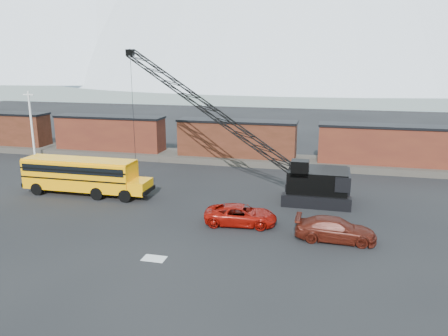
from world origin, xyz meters
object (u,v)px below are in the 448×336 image
object	(u,v)px
red_pickup	(241,215)
crawler_crane	(215,114)
school_bus	(84,175)
maroon_suv	(335,229)

from	to	relation	value
red_pickup	crawler_crane	xyz separation A→B (m)	(-3.96, 7.95, 6.23)
school_bus	maroon_suv	xyz separation A→B (m)	(21.48, -5.08, -1.03)
maroon_suv	red_pickup	bearing A→B (deg)	79.25
school_bus	crawler_crane	xyz separation A→B (m)	(10.88, 4.18, 5.16)
red_pickup	maroon_suv	size ratio (longest dim) A/B	0.99
school_bus	red_pickup	distance (m)	15.35
school_bus	crawler_crane	size ratio (longest dim) A/B	0.56
red_pickup	maroon_suv	distance (m)	6.76
crawler_crane	school_bus	bearing A→B (deg)	-158.99
maroon_suv	crawler_crane	xyz separation A→B (m)	(-10.59, 9.26, 6.19)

